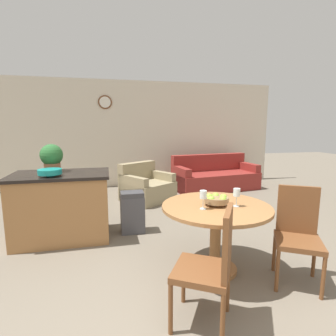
{
  "coord_description": "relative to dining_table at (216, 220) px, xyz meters",
  "views": [
    {
      "loc": [
        -0.55,
        -1.41,
        1.56
      ],
      "look_at": [
        0.33,
        2.37,
        0.94
      ],
      "focal_mm": 28.0,
      "sensor_mm": 36.0,
      "label": 1
    }
  ],
  "objects": [
    {
      "name": "fruit_bowl",
      "position": [
        0.0,
        0.0,
        0.23
      ],
      "size": [
        0.26,
        0.26,
        0.11
      ],
      "color": "olive",
      "rests_on": "dining_table"
    },
    {
      "name": "potted_plant",
      "position": [
        -1.85,
        1.43,
        0.56
      ],
      "size": [
        0.3,
        0.3,
        0.39
      ],
      "color": "#A36642",
      "rests_on": "kitchen_island"
    },
    {
      "name": "couch",
      "position": [
        1.51,
        3.53,
        -0.28
      ],
      "size": [
        2.15,
        1.17,
        0.84
      ],
      "rotation": [
        0.0,
        0.0,
        0.13
      ],
      "color": "maroon",
      "rests_on": "ground_plane"
    },
    {
      "name": "trash_bin",
      "position": [
        -0.76,
        1.27,
        -0.27
      ],
      "size": [
        0.34,
        0.26,
        0.61
      ],
      "color": "#47474C",
      "rests_on": "ground_plane"
    },
    {
      "name": "armchair",
      "position": [
        -0.31,
        2.91,
        -0.3
      ],
      "size": [
        1.23,
        1.22,
        0.78
      ],
      "rotation": [
        0.0,
        0.0,
        0.58
      ],
      "color": "#998966",
      "rests_on": "ground_plane"
    },
    {
      "name": "dining_table",
      "position": [
        0.0,
        0.0,
        0.0
      ],
      "size": [
        1.15,
        1.15,
        0.74
      ],
      "color": "#9E6B3D",
      "rests_on": "ground_plane"
    },
    {
      "name": "dining_chair_near_left",
      "position": [
        -0.35,
        -0.73,
        -0.05
      ],
      "size": [
        0.58,
        0.58,
        0.96
      ],
      "rotation": [
        0.0,
        0.0,
        7.31
      ],
      "color": "brown",
      "rests_on": "ground_plane"
    },
    {
      "name": "wine_glass_right",
      "position": [
        0.18,
        -0.08,
        0.31
      ],
      "size": [
        0.07,
        0.07,
        0.19
      ],
      "color": "silver",
      "rests_on": "dining_table"
    },
    {
      "name": "kitchen_island",
      "position": [
        -1.73,
        1.26,
        -0.1
      ],
      "size": [
        1.28,
        0.81,
        0.93
      ],
      "color": "#9E6B3D",
      "rests_on": "ground_plane"
    },
    {
      "name": "teal_bowl",
      "position": [
        -1.82,
        1.08,
        0.41
      ],
      "size": [
        0.29,
        0.29,
        0.09
      ],
      "color": "teal",
      "rests_on": "kitchen_island"
    },
    {
      "name": "wall_back",
      "position": [
        -0.55,
        4.41,
        0.78
      ],
      "size": [
        8.0,
        0.09,
        2.7
      ],
      "color": "beige",
      "rests_on": "ground_plane"
    },
    {
      "name": "wine_glass_left",
      "position": [
        -0.18,
        -0.09,
        0.31
      ],
      "size": [
        0.07,
        0.07,
        0.19
      ],
      "color": "silver",
      "rests_on": "dining_table"
    },
    {
      "name": "dining_chair_near_right",
      "position": [
        0.73,
        -0.35,
        -0.05
      ],
      "size": [
        0.58,
        0.58,
        0.96
      ],
      "rotation": [
        0.0,
        0.0,
        8.88
      ],
      "color": "brown",
      "rests_on": "ground_plane"
    }
  ]
}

